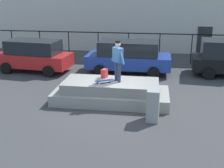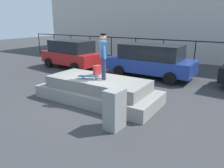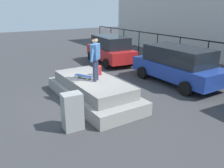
{
  "view_description": "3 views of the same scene",
  "coord_description": "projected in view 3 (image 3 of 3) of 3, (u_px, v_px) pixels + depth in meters",
  "views": [
    {
      "loc": [
        1.63,
        -11.34,
        4.66
      ],
      "look_at": [
        -0.15,
        0.99,
        0.53
      ],
      "focal_mm": 47.01,
      "sensor_mm": 36.0,
      "label": 1
    },
    {
      "loc": [
        4.7,
        -6.36,
        3.06
      ],
      "look_at": [
        -0.17,
        1.44,
        0.35
      ],
      "focal_mm": 34.76,
      "sensor_mm": 36.0,
      "label": 2
    },
    {
      "loc": [
        7.7,
        -3.84,
        3.65
      ],
      "look_at": [
        -0.1,
        1.2,
        0.49
      ],
      "focal_mm": 36.61,
      "sensor_mm": 36.0,
      "label": 3
    }
  ],
  "objects": [
    {
      "name": "skateboarder",
      "position": [
        95.0,
        56.0,
        8.63
      ],
      "size": [
        0.67,
        0.76,
        1.7
      ],
      "color": "#2D334C",
      "rests_on": "concrete_ledge"
    },
    {
      "name": "skateboard",
      "position": [
        84.0,
        76.0,
        9.18
      ],
      "size": [
        0.81,
        0.52,
        0.12
      ],
      "color": "#264C8C",
      "rests_on": "concrete_ledge"
    },
    {
      "name": "backpack",
      "position": [
        98.0,
        70.0,
        9.63
      ],
      "size": [
        0.29,
        0.33,
        0.38
      ],
      "primitive_type": "cube",
      "rotation": [
        0.0,
        0.0,
        1.21
      ],
      "color": "red",
      "rests_on": "concrete_ledge"
    },
    {
      "name": "concrete_ledge",
      "position": [
        93.0,
        90.0,
        9.33
      ],
      "size": [
        4.85,
        2.11,
        0.9
      ],
      "color": "gray",
      "rests_on": "ground_plane"
    },
    {
      "name": "fence_row",
      "position": [
        208.0,
        51.0,
        12.68
      ],
      "size": [
        24.06,
        0.06,
        1.89
      ],
      "color": "black",
      "rests_on": "ground_plane"
    },
    {
      "name": "car_blue_hatchback_mid",
      "position": [
        177.0,
        64.0,
        11.24
      ],
      "size": [
        4.74,
        2.27,
        1.81
      ],
      "color": "navy",
      "rests_on": "ground_plane"
    },
    {
      "name": "utility_box",
      "position": [
        72.0,
        112.0,
        7.0
      ],
      "size": [
        0.48,
        0.63,
        1.19
      ],
      "primitive_type": "cube",
      "rotation": [
        0.0,
        0.0,
        -0.07
      ],
      "color": "gray",
      "rests_on": "ground_plane"
    },
    {
      "name": "car_red_hatchback_near",
      "position": [
        110.0,
        49.0,
        15.27
      ],
      "size": [
        4.36,
        2.38,
        1.81
      ],
      "color": "#B21E1E",
      "rests_on": "ground_plane"
    },
    {
      "name": "ground_plane",
      "position": [
        89.0,
        101.0,
        9.27
      ],
      "size": [
        60.0,
        60.0,
        0.0
      ],
      "primitive_type": "plane",
      "color": "#38383A"
    }
  ]
}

